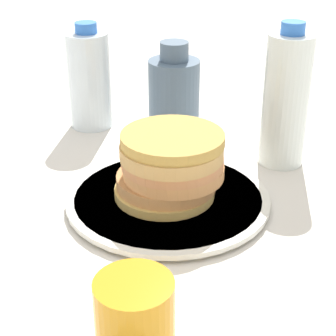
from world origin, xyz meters
The scene contains 7 objects.
ground_plane centered at (0.00, 0.00, 0.00)m, with size 4.00×4.00×0.00m, color silver.
plate centered at (0.02, 0.01, 0.01)m, with size 0.27×0.27×0.01m.
pancake_stack centered at (0.02, 0.01, 0.06)m, with size 0.15×0.14×0.09m.
juice_glass centered at (0.02, -0.24, 0.03)m, with size 0.08×0.08×0.06m.
cream_jug centered at (-0.01, 0.30, 0.06)m, with size 0.09×0.09×0.15m.
water_bottle_near centered at (0.17, 0.16, 0.10)m, with size 0.07×0.07×0.22m.
water_bottle_mid centered at (-0.15, 0.27, 0.09)m, with size 0.07×0.07×0.18m.
Camera 1 is at (0.10, -0.64, 0.39)m, focal length 60.00 mm.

